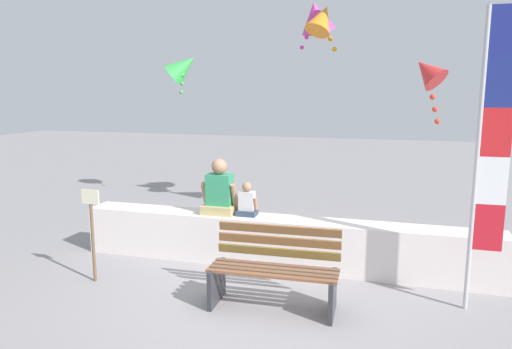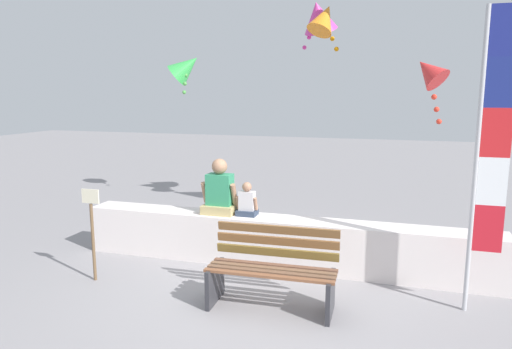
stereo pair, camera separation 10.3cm
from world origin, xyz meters
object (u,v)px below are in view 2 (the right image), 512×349
(kite_green, at_px, (187,67))
(park_bench, at_px, (273,272))
(person_child, at_px, (247,202))
(sign_post, at_px, (92,227))
(person_adult, at_px, (220,192))
(flag_banner, at_px, (488,146))
(kite_orange, at_px, (324,19))
(kite_magenta, at_px, (318,17))
(kite_red, at_px, (429,72))

(kite_green, bearing_deg, park_bench, -55.30)
(park_bench, height_order, person_child, person_child)
(sign_post, bearing_deg, person_adult, 44.22)
(flag_banner, height_order, kite_green, kite_green)
(person_adult, height_order, sign_post, person_adult)
(person_child, relative_size, kite_orange, 0.52)
(park_bench, height_order, kite_green, kite_green)
(flag_banner, xyz_separation_m, kite_magenta, (-2.45, 3.63, 1.94))
(person_adult, relative_size, person_child, 1.66)
(kite_green, bearing_deg, kite_red, -25.85)
(kite_magenta, bearing_deg, park_bench, -86.42)
(park_bench, height_order, kite_orange, kite_orange)
(flag_banner, bearing_deg, kite_green, 142.91)
(kite_red, distance_m, kite_green, 5.35)
(kite_red, relative_size, kite_green, 1.06)
(park_bench, distance_m, kite_magenta, 5.36)
(kite_orange, xyz_separation_m, kite_green, (-3.10, 0.94, -0.73))
(kite_magenta, bearing_deg, person_child, -99.12)
(park_bench, xyz_separation_m, sign_post, (-2.40, 0.04, 0.31))
(person_adult, distance_m, person_child, 0.43)
(person_child, xyz_separation_m, kite_magenta, (0.46, 2.88, 2.92))
(flag_banner, distance_m, kite_red, 1.99)
(flag_banner, relative_size, kite_red, 3.17)
(kite_orange, height_order, sign_post, kite_orange)
(kite_green, bearing_deg, kite_magenta, -8.32)
(park_bench, xyz_separation_m, kite_orange, (-0.07, 3.64, 3.27))
(park_bench, relative_size, kite_orange, 1.61)
(kite_red, bearing_deg, person_adult, -160.72)
(kite_green, bearing_deg, person_child, -53.47)
(flag_banner, xyz_separation_m, kite_green, (-5.36, 4.05, 1.09))
(person_child, relative_size, flag_banner, 0.15)
(person_child, height_order, sign_post, sign_post)
(person_adult, bearing_deg, sign_post, -135.78)
(person_child, bearing_deg, park_bench, -60.45)
(person_child, xyz_separation_m, sign_post, (-1.68, -1.23, -0.15))
(kite_magenta, distance_m, kite_red, 2.91)
(park_bench, distance_m, person_adult, 1.80)
(park_bench, relative_size, kite_green, 1.50)
(flag_banner, height_order, sign_post, flag_banner)
(person_adult, distance_m, kite_magenta, 4.10)
(person_adult, height_order, kite_orange, kite_orange)
(park_bench, bearing_deg, kite_green, 124.70)
(person_child, distance_m, kite_green, 4.60)
(kite_red, bearing_deg, person_child, -157.70)
(flag_banner, height_order, kite_magenta, kite_magenta)
(kite_orange, relative_size, kite_green, 0.93)
(sign_post, bearing_deg, park_bench, -0.96)
(kite_magenta, relative_size, sign_post, 0.79)
(flag_banner, bearing_deg, kite_red, 107.67)
(kite_orange, bearing_deg, person_child, -105.47)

